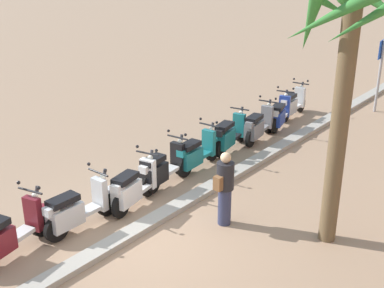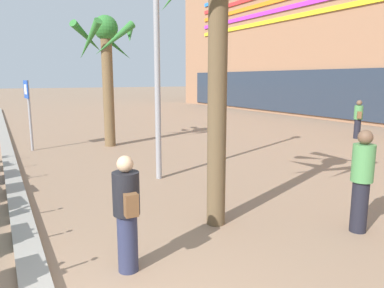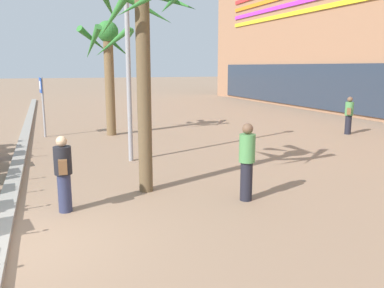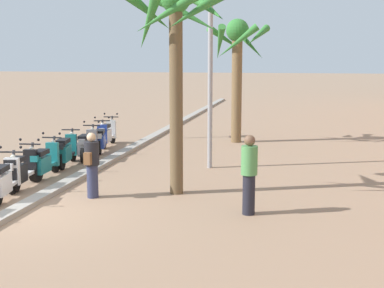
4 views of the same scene
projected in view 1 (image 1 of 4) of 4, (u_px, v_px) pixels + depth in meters
name	position (u px, v px, depth m)	size (l,w,h in m)	color
ground_plane	(142.00, 236.00, 9.33)	(200.00, 200.00, 0.00)	#93755B
curb_strip	(136.00, 230.00, 9.40)	(60.00, 0.36, 0.12)	gray
scooter_silver_lead_nearest	(292.00, 104.00, 15.83)	(1.81, 0.56, 1.17)	black
scooter_blue_far_back	(280.00, 114.00, 14.90)	(1.70, 0.73, 1.17)	black
scooter_grey_mid_front	(258.00, 126.00, 13.86)	(1.83, 0.62, 1.17)	black
scooter_teal_last_in_row	(229.00, 135.00, 13.17)	(1.83, 0.65, 1.04)	black
scooter_teal_tail_end	(196.00, 153.00, 12.01)	(1.74, 0.56, 1.17)	black
scooter_black_mid_rear	(162.00, 169.00, 11.12)	(1.84, 0.57, 1.17)	black
scooter_white_second_in_line	(134.00, 187.00, 10.24)	(1.73, 0.66, 1.17)	black
scooter_silver_mid_centre	(77.00, 210.00, 9.37)	(1.77, 0.56, 1.17)	black
scooter_maroon_gap_after_mid	(8.00, 235.00, 8.53)	(1.82, 0.71, 1.17)	black
crossing_sign	(380.00, 68.00, 16.09)	(0.60, 0.15, 2.40)	#939399
palm_tree_mid_walkway	(350.00, 38.00, 7.86)	(2.49, 2.49, 4.90)	brown
pedestrian_by_palm_tree	(225.00, 187.00, 9.47)	(0.45, 0.34, 1.53)	#2D3351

